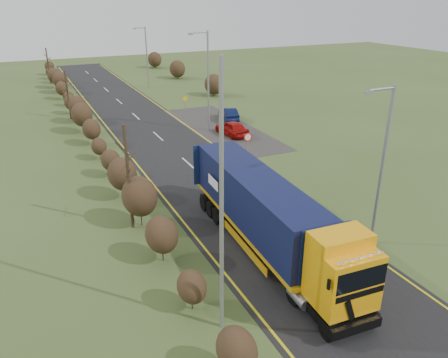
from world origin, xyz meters
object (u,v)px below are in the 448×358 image
car_red_hatchback (232,128)px  streetlight_near (382,162)px  lorry (267,213)px  car_blue_sedan (229,114)px  speed_sign (248,142)px

car_red_hatchback → streetlight_near: streetlight_near is taller
lorry → car_blue_sedan: 25.76m
car_blue_sedan → streetlight_near: 26.12m
streetlight_near → lorry: bearing=163.6°
lorry → car_red_hatchback: size_ratio=3.52×
lorry → speed_sign: size_ratio=5.67×
car_blue_sedan → speed_sign: size_ratio=1.58×
car_red_hatchback → speed_sign: bearing=66.3°
car_blue_sedan → car_red_hatchback: bearing=79.3°
car_red_hatchback → streetlight_near: size_ratio=0.48×
lorry → car_red_hatchback: 20.35m
car_blue_sedan → speed_sign: bearing=82.6°
car_blue_sedan → speed_sign: 12.99m
streetlight_near → speed_sign: bearing=91.3°
lorry → speed_sign: (5.18, 11.69, -0.46)m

